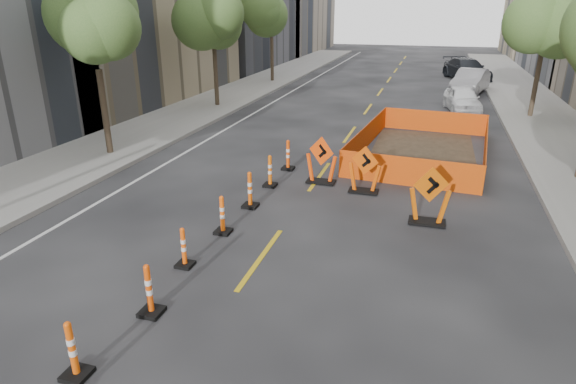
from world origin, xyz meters
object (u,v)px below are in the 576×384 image
(channelizer_2, at_px, (72,350))
(channelizer_3, at_px, (149,290))
(channelizer_8, at_px, (288,155))
(channelizer_4, at_px, (184,247))
(channelizer_5, at_px, (222,215))
(parked_car_mid, at_px, (470,81))
(parked_car_far, at_px, (467,69))
(channelizer_6, at_px, (250,190))
(chevron_sign_center, at_px, (365,169))
(chevron_sign_right, at_px, (430,196))
(chevron_sign_left, at_px, (321,160))
(channelizer_7, at_px, (270,171))
(parked_car_near, at_px, (462,99))

(channelizer_2, relative_size, channelizer_3, 0.97)
(channelizer_3, distance_m, channelizer_8, 9.04)
(channelizer_4, distance_m, channelizer_5, 1.81)
(parked_car_mid, xyz_separation_m, parked_car_far, (0.05, 6.64, 0.01))
(channelizer_8, bearing_deg, parked_car_far, 74.47)
(channelizer_6, relative_size, parked_car_far, 0.20)
(channelizer_2, height_order, channelizer_3, channelizer_3)
(channelizer_2, relative_size, chevron_sign_center, 0.68)
(channelizer_8, height_order, chevron_sign_right, chevron_sign_right)
(channelizer_3, xyz_separation_m, chevron_sign_right, (4.92, 5.74, 0.27))
(parked_car_far, bearing_deg, channelizer_4, -123.76)
(chevron_sign_center, bearing_deg, channelizer_4, -98.28)
(channelizer_2, relative_size, channelizer_5, 1.01)
(channelizer_6, bearing_deg, parked_car_far, 76.22)
(channelizer_4, distance_m, chevron_sign_right, 6.50)
(chevron_sign_left, relative_size, chevron_sign_right, 0.98)
(channelizer_6, distance_m, parked_car_far, 29.81)
(channelizer_4, relative_size, chevron_sign_right, 0.59)
(channelizer_5, bearing_deg, channelizer_7, 89.05)
(channelizer_3, distance_m, channelizer_7, 7.23)
(channelizer_5, xyz_separation_m, chevron_sign_right, (5.04, 2.12, 0.29))
(channelizer_7, height_order, chevron_sign_center, chevron_sign_center)
(chevron_sign_center, relative_size, chevron_sign_right, 0.94)
(channelizer_2, bearing_deg, chevron_sign_left, 80.24)
(parked_car_near, bearing_deg, channelizer_2, -115.10)
(channelizer_3, relative_size, parked_car_far, 0.19)
(chevron_sign_center, xyz_separation_m, chevron_sign_right, (1.99, -1.82, 0.05))
(channelizer_3, bearing_deg, channelizer_7, 90.45)
(parked_car_near, bearing_deg, channelizer_4, -117.83)
(channelizer_4, bearing_deg, channelizer_3, -82.10)
(channelizer_4, height_order, chevron_sign_center, chevron_sign_center)
(parked_car_near, bearing_deg, channelizer_7, -123.43)
(channelizer_3, bearing_deg, channelizer_8, 89.95)
(channelizer_8, xyz_separation_m, chevron_sign_center, (2.93, -1.48, 0.22))
(channelizer_7, relative_size, chevron_sign_left, 0.67)
(channelizer_4, height_order, parked_car_far, parked_car_far)
(parked_car_near, bearing_deg, chevron_sign_right, -104.46)
(channelizer_2, relative_size, channelizer_4, 1.09)
(parked_car_mid, height_order, parked_car_far, parked_car_far)
(channelizer_6, xyz_separation_m, parked_car_far, (7.10, 28.95, 0.26))
(parked_car_near, bearing_deg, channelizer_3, -115.77)
(channelizer_8, bearing_deg, parked_car_near, 63.26)
(channelizer_7, height_order, chevron_sign_right, chevron_sign_right)
(parked_car_far, bearing_deg, parked_car_mid, -111.54)
(parked_car_near, bearing_deg, parked_car_far, 77.23)
(channelizer_2, xyz_separation_m, chevron_sign_left, (1.69, 9.83, 0.27))
(channelizer_5, height_order, parked_car_far, parked_car_far)
(parked_car_mid, bearing_deg, channelizer_6, -92.75)
(channelizer_2, bearing_deg, channelizer_6, 88.56)
(parked_car_mid, bearing_deg, channelizer_2, -88.97)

